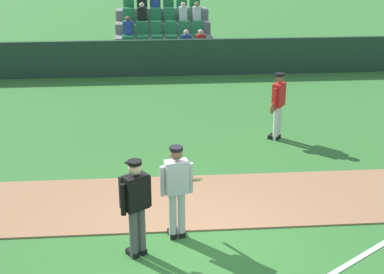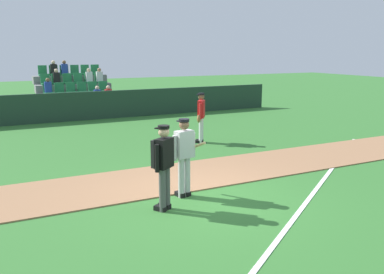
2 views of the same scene
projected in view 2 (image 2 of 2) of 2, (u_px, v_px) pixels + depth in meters
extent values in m
plane|color=#33702D|center=(198.00, 199.00, 8.87)|extent=(80.00, 80.00, 0.00)
cube|color=#9E704C|center=(169.00, 178.00, 10.30)|extent=(28.00, 2.35, 0.03)
cube|color=white|center=(319.00, 186.00, 9.72)|extent=(9.92, 6.92, 0.01)
cube|color=#1E3828|center=(85.00, 106.00, 18.92)|extent=(20.00, 0.16, 1.33)
cube|color=slate|center=(77.00, 111.00, 21.04)|extent=(3.90, 3.80, 0.30)
cube|color=slate|center=(81.00, 107.00, 19.85)|extent=(3.80, 0.85, 0.40)
cube|color=#237542|center=(52.00, 104.00, 19.12)|extent=(0.44, 0.40, 0.08)
cube|color=#237542|center=(51.00, 98.00, 19.26)|extent=(0.44, 0.08, 0.50)
cube|color=#237542|center=(64.00, 103.00, 19.36)|extent=(0.44, 0.40, 0.08)
cube|color=#237542|center=(63.00, 97.00, 19.50)|extent=(0.44, 0.08, 0.50)
cube|color=#237542|center=(75.00, 102.00, 19.59)|extent=(0.44, 0.40, 0.08)
cube|color=#237542|center=(74.00, 97.00, 19.73)|extent=(0.44, 0.08, 0.50)
cube|color=#237542|center=(87.00, 102.00, 19.83)|extent=(0.44, 0.40, 0.08)
cube|color=#237542|center=(86.00, 96.00, 19.97)|extent=(0.44, 0.08, 0.50)
cube|color=#237542|center=(98.00, 101.00, 20.07)|extent=(0.44, 0.40, 0.08)
cube|color=#237542|center=(97.00, 96.00, 20.21)|extent=(0.44, 0.08, 0.50)
cube|color=#263F99|center=(98.00, 95.00, 20.05)|extent=(0.32, 0.22, 0.52)
sphere|color=beige|center=(97.00, 88.00, 19.98)|extent=(0.20, 0.20, 0.20)
cube|color=#237542|center=(109.00, 100.00, 20.31)|extent=(0.44, 0.40, 0.08)
cube|color=#237542|center=(108.00, 95.00, 20.45)|extent=(0.44, 0.08, 0.50)
cube|color=red|center=(108.00, 94.00, 20.29)|extent=(0.32, 0.22, 0.52)
sphere|color=beige|center=(108.00, 87.00, 20.21)|extent=(0.20, 0.20, 0.20)
cube|color=slate|center=(77.00, 97.00, 20.51)|extent=(3.80, 0.85, 0.40)
cube|color=#237542|center=(49.00, 93.00, 19.78)|extent=(0.44, 0.40, 0.08)
cube|color=#237542|center=(48.00, 88.00, 19.92)|extent=(0.44, 0.08, 0.50)
cube|color=#263F99|center=(48.00, 87.00, 19.76)|extent=(0.32, 0.22, 0.52)
sphere|color=brown|center=(48.00, 80.00, 19.69)|extent=(0.20, 0.20, 0.20)
cube|color=#237542|center=(60.00, 93.00, 20.02)|extent=(0.44, 0.40, 0.08)
cube|color=#237542|center=(59.00, 88.00, 20.16)|extent=(0.44, 0.08, 0.50)
cube|color=#237542|center=(72.00, 92.00, 20.26)|extent=(0.44, 0.40, 0.08)
cube|color=#237542|center=(71.00, 87.00, 20.40)|extent=(0.44, 0.08, 0.50)
cube|color=#237542|center=(83.00, 92.00, 20.49)|extent=(0.44, 0.40, 0.08)
cube|color=#237542|center=(82.00, 87.00, 20.63)|extent=(0.44, 0.08, 0.50)
cube|color=#237542|center=(94.00, 91.00, 20.73)|extent=(0.44, 0.40, 0.08)
cube|color=#237542|center=(92.00, 86.00, 20.87)|extent=(0.44, 0.08, 0.50)
cube|color=#237542|center=(104.00, 91.00, 20.97)|extent=(0.44, 0.40, 0.08)
cube|color=#237542|center=(103.00, 86.00, 21.11)|extent=(0.44, 0.08, 0.50)
cube|color=slate|center=(74.00, 88.00, 21.18)|extent=(3.80, 0.85, 0.40)
cube|color=#237542|center=(46.00, 84.00, 20.44)|extent=(0.44, 0.40, 0.08)
cube|color=#237542|center=(45.00, 79.00, 20.58)|extent=(0.44, 0.08, 0.50)
cube|color=#237542|center=(57.00, 84.00, 20.68)|extent=(0.44, 0.40, 0.08)
cube|color=#237542|center=(56.00, 78.00, 20.82)|extent=(0.44, 0.08, 0.50)
cube|color=black|center=(57.00, 78.00, 20.66)|extent=(0.32, 0.22, 0.52)
sphere|color=beige|center=(56.00, 71.00, 20.59)|extent=(0.20, 0.20, 0.20)
cube|color=#237542|center=(68.00, 83.00, 20.92)|extent=(0.44, 0.40, 0.08)
cube|color=#237542|center=(67.00, 78.00, 21.06)|extent=(0.44, 0.08, 0.50)
cube|color=#237542|center=(79.00, 83.00, 21.16)|extent=(0.44, 0.40, 0.08)
cube|color=#237542|center=(78.00, 78.00, 21.30)|extent=(0.44, 0.08, 0.50)
cube|color=#237542|center=(90.00, 83.00, 21.39)|extent=(0.44, 0.40, 0.08)
cube|color=#237542|center=(89.00, 78.00, 21.53)|extent=(0.44, 0.08, 0.50)
cube|color=silver|center=(89.00, 77.00, 21.37)|extent=(0.32, 0.22, 0.52)
sphere|color=beige|center=(89.00, 70.00, 21.30)|extent=(0.20, 0.20, 0.20)
cube|color=#237542|center=(100.00, 82.00, 21.63)|extent=(0.44, 0.40, 0.08)
cube|color=#237542|center=(99.00, 77.00, 21.77)|extent=(0.44, 0.08, 0.50)
cube|color=silver|center=(100.00, 76.00, 21.61)|extent=(0.32, 0.22, 0.52)
sphere|color=#9E7051|center=(99.00, 70.00, 21.54)|extent=(0.20, 0.20, 0.20)
cube|color=slate|center=(70.00, 79.00, 21.84)|extent=(3.80, 0.85, 0.40)
cube|color=#237542|center=(43.00, 75.00, 21.10)|extent=(0.44, 0.40, 0.08)
cube|color=#237542|center=(42.00, 70.00, 21.25)|extent=(0.44, 0.08, 0.50)
cube|color=#237542|center=(54.00, 75.00, 21.34)|extent=(0.44, 0.40, 0.08)
cube|color=#237542|center=(53.00, 70.00, 21.48)|extent=(0.44, 0.08, 0.50)
cube|color=black|center=(54.00, 69.00, 21.32)|extent=(0.32, 0.22, 0.52)
sphere|color=beige|center=(53.00, 62.00, 21.25)|extent=(0.20, 0.20, 0.20)
cube|color=#237542|center=(65.00, 75.00, 21.58)|extent=(0.44, 0.40, 0.08)
cube|color=#237542|center=(64.00, 70.00, 21.72)|extent=(0.44, 0.08, 0.50)
cube|color=#263F99|center=(65.00, 69.00, 21.56)|extent=(0.32, 0.22, 0.52)
sphere|color=brown|center=(64.00, 62.00, 21.49)|extent=(0.20, 0.20, 0.20)
cube|color=#237542|center=(76.00, 74.00, 21.82)|extent=(0.44, 0.40, 0.08)
cube|color=#237542|center=(75.00, 69.00, 21.96)|extent=(0.44, 0.08, 0.50)
cube|color=#237542|center=(86.00, 74.00, 22.06)|extent=(0.44, 0.40, 0.08)
cube|color=#237542|center=(85.00, 69.00, 22.20)|extent=(0.44, 0.08, 0.50)
cube|color=#237542|center=(96.00, 74.00, 22.29)|extent=(0.44, 0.40, 0.08)
cube|color=#237542|center=(95.00, 69.00, 22.43)|extent=(0.44, 0.08, 0.50)
cylinder|color=#B2B2B2|center=(181.00, 178.00, 8.90)|extent=(0.14, 0.14, 0.90)
cylinder|color=#B2B2B2|center=(187.00, 177.00, 9.00)|extent=(0.14, 0.14, 0.90)
cube|color=black|center=(180.00, 194.00, 9.03)|extent=(0.17, 0.28, 0.10)
cube|color=black|center=(186.00, 193.00, 9.13)|extent=(0.17, 0.28, 0.10)
cube|color=#B2B2B2|center=(184.00, 144.00, 8.79)|extent=(0.44, 0.29, 0.60)
cylinder|color=#B2B2B2|center=(175.00, 148.00, 8.66)|extent=(0.09, 0.09, 0.55)
cylinder|color=#B2B2B2|center=(193.00, 145.00, 8.95)|extent=(0.09, 0.09, 0.55)
sphere|color=brown|center=(184.00, 125.00, 8.70)|extent=(0.22, 0.22, 0.22)
cylinder|color=black|center=(184.00, 120.00, 8.68)|extent=(0.23, 0.23, 0.06)
cube|color=black|center=(181.00, 121.00, 8.77)|extent=(0.20, 0.15, 0.02)
cylinder|color=tan|center=(190.00, 148.00, 9.05)|extent=(0.43, 0.73, 0.41)
cylinder|color=#4C4C4C|center=(162.00, 190.00, 8.11)|extent=(0.14, 0.14, 0.90)
cylinder|color=#4C4C4C|center=(167.00, 188.00, 8.25)|extent=(0.14, 0.14, 0.90)
cube|color=black|center=(160.00, 208.00, 8.23)|extent=(0.25, 0.28, 0.10)
cube|color=black|center=(165.00, 206.00, 8.36)|extent=(0.25, 0.28, 0.10)
cube|color=black|center=(164.00, 153.00, 8.02)|extent=(0.45, 0.41, 0.60)
cylinder|color=black|center=(157.00, 158.00, 7.82)|extent=(0.09, 0.09, 0.55)
cylinder|color=black|center=(171.00, 153.00, 8.25)|extent=(0.09, 0.09, 0.55)
sphere|color=tan|center=(164.00, 132.00, 7.94)|extent=(0.22, 0.22, 0.22)
cylinder|color=black|center=(164.00, 127.00, 7.91)|extent=(0.23, 0.23, 0.06)
cube|color=black|center=(159.00, 128.00, 7.97)|extent=(0.22, 0.20, 0.02)
cube|color=black|center=(159.00, 152.00, 8.09)|extent=(0.41, 0.31, 0.56)
cylinder|color=silver|center=(201.00, 130.00, 14.20)|extent=(0.14, 0.14, 0.90)
cylinder|color=silver|center=(201.00, 130.00, 14.36)|extent=(0.14, 0.14, 0.90)
cube|color=black|center=(199.00, 142.00, 14.29)|extent=(0.28, 0.25, 0.10)
cube|color=black|center=(200.00, 141.00, 14.45)|extent=(0.28, 0.25, 0.10)
cube|color=red|center=(201.00, 109.00, 14.12)|extent=(0.41, 0.45, 0.60)
cylinder|color=red|center=(200.00, 111.00, 13.89)|extent=(0.09, 0.09, 0.55)
cylinder|color=red|center=(202.00, 109.00, 14.38)|extent=(0.09, 0.09, 0.55)
sphere|color=brown|center=(201.00, 97.00, 14.03)|extent=(0.22, 0.22, 0.22)
cylinder|color=black|center=(201.00, 94.00, 14.01)|extent=(0.23, 0.23, 0.06)
cube|color=black|center=(198.00, 95.00, 14.03)|extent=(0.20, 0.22, 0.02)
ellipsoid|color=brown|center=(199.00, 119.00, 13.93)|extent=(0.21, 0.23, 0.28)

